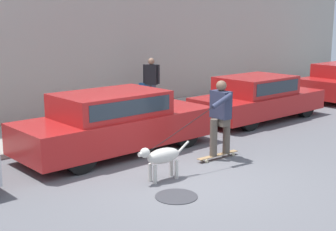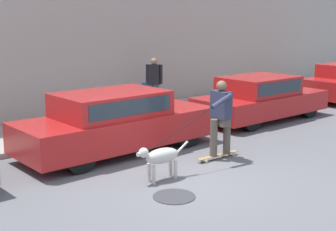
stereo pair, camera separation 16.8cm
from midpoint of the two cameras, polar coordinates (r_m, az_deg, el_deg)
name	(u,v)px [view 1 (the left image)]	position (r m, az deg, el deg)	size (l,w,h in m)	color
ground_plane	(191,181)	(8.57, 2.25, -7.94)	(36.00, 36.00, 0.00)	slate
back_wall	(26,35)	(13.31, -17.28, 9.36)	(32.00, 0.30, 4.89)	#ADA89E
sidewalk_curb	(58,131)	(12.32, -13.69, -1.83)	(30.00, 2.60, 0.12)	#A39E93
parked_car_1	(116,123)	(10.22, -6.84, -0.91)	(4.48, 1.70, 1.35)	black
parked_car_2	(258,99)	(13.71, 10.56, 2.05)	(4.23, 1.80, 1.27)	black
dog	(162,157)	(8.45, -1.33, -5.07)	(1.13, 0.34, 0.67)	beige
skateboarder	(220,115)	(9.70, 5.88, 0.08)	(2.67, 0.63, 1.65)	beige
pedestrian_with_bag	(151,82)	(14.05, -2.46, 4.10)	(0.41, 0.59, 1.61)	#3D4760
manhole_cover	(176,196)	(7.83, 0.40, -9.84)	(0.71, 0.71, 0.01)	#38383D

